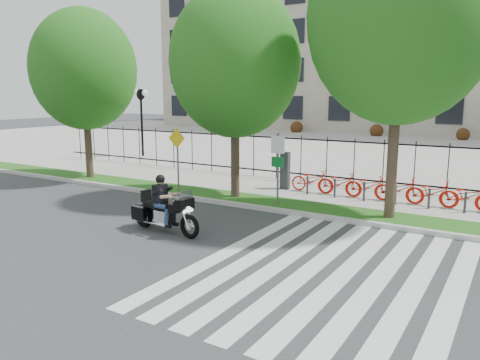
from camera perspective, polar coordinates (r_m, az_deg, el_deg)
The scene contains 16 objects.
ground at distance 13.36m, azimuth -9.18°, elevation -6.89°, with size 120.00×120.00×0.00m, color #333335.
curb at distance 16.54m, azimuth 0.09°, elevation -3.08°, with size 60.00×0.20×0.15m, color #B6B2AB.
grass_verge at distance 17.25m, azimuth 1.56°, elevation -2.51°, with size 60.00×1.50×0.15m, color #1A5214.
sidewalk at distance 19.41m, azimuth 5.24°, elevation -1.08°, with size 60.00×3.50×0.15m, color #A8A49D.
plaza at distance 35.84m, azimuth 17.81°, elevation 3.75°, with size 80.00×34.00×0.10m, color #A8A49D.
crosswalk_stripes at distance 10.99m, azimuth 10.67°, elevation -10.78°, with size 5.70×8.00×0.01m, color silver, non-canonical shape.
iron_fence at distance 20.79m, azimuth 7.43°, elevation 2.65°, with size 30.00×0.06×2.00m, color black, non-canonical shape.
office_building at distance 55.50m, azimuth 23.55°, elevation 15.89°, with size 60.00×21.90×20.15m.
lamp_post_left at distance 29.72m, azimuth -11.96°, elevation 8.83°, with size 1.06×0.70×4.25m.
street_tree_0 at distance 22.47m, azimuth -18.49°, elevation 12.63°, with size 4.66×4.66×7.54m.
street_tree_1 at distance 17.23m, azimuth -0.62°, elevation 14.20°, with size 4.74×4.74×7.65m.
street_tree_2 at distance 15.13m, azimuth 19.03°, elevation 18.29°, with size 5.49×5.49×9.17m.
bike_share_station at distance 17.56m, azimuth 18.55°, elevation -1.04°, with size 8.85×0.84×1.50m.
sign_pole_regulatory at distance 16.07m, azimuth 4.63°, elevation 2.53°, with size 0.50×0.09×2.50m.
sign_pole_warning at distance 18.45m, azimuth -7.64°, elevation 3.51°, with size 0.78×0.09×2.49m.
motorcycle_rider at distance 13.64m, azimuth -9.17°, elevation -3.58°, with size 2.62×0.87×2.02m.
Camera 1 is at (8.37, -9.62, 3.97)m, focal length 35.00 mm.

